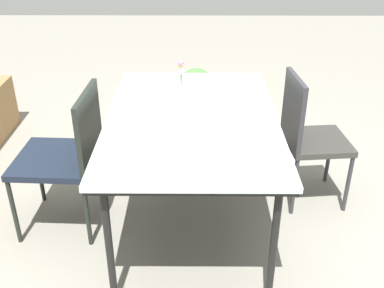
{
  "coord_description": "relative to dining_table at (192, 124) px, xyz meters",
  "views": [
    {
      "loc": [
        -2.34,
        -0.04,
        1.92
      ],
      "look_at": [
        0.06,
        -0.03,
        0.61
      ],
      "focal_mm": 42.85,
      "sensor_mm": 36.0,
      "label": 1
    }
  ],
  "objects": [
    {
      "name": "potted_plant",
      "position": [
        1.49,
        -0.03,
        -0.45
      ],
      "size": [
        0.31,
        0.31,
        0.55
      ],
      "color": "gray",
      "rests_on": "ground"
    },
    {
      "name": "chair_far_side",
      "position": [
        0.04,
        0.76,
        -0.2
      ],
      "size": [
        0.51,
        0.51,
        0.92
      ],
      "rotation": [
        0.0,
        0.0,
        -0.04
      ],
      "color": "black",
      "rests_on": "ground"
    },
    {
      "name": "flower_vase",
      "position": [
        0.21,
        0.07,
        0.14
      ],
      "size": [
        0.07,
        0.07,
        0.27
      ],
      "color": "silver",
      "rests_on": "dining_table"
    },
    {
      "name": "ground_plane",
      "position": [
        -0.06,
        0.03,
        -0.74
      ],
      "size": [
        12.0,
        12.0,
        0.0
      ],
      "primitive_type": "plane",
      "color": "gray"
    },
    {
      "name": "dining_table",
      "position": [
        0.0,
        0.0,
        0.0
      ],
      "size": [
        1.47,
        0.99,
        0.79
      ],
      "color": "silver",
      "rests_on": "ground"
    },
    {
      "name": "chair_near_right",
      "position": [
        0.32,
        -0.77,
        -0.22
      ],
      "size": [
        0.44,
        0.44,
        0.92
      ],
      "rotation": [
        0.0,
        0.0,
        3.24
      ],
      "color": "#32302D",
      "rests_on": "ground"
    }
  ]
}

